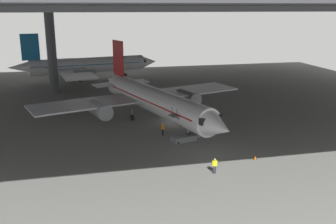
% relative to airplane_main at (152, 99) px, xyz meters
% --- Properties ---
extents(ground_plane, '(110.00, 110.00, 0.00)m').
position_rel_airplane_main_xyz_m(ground_plane, '(2.55, -1.33, -3.42)').
color(ground_plane, gray).
extents(hangar_structure, '(121.00, 99.00, 18.26)m').
position_rel_airplane_main_xyz_m(hangar_structure, '(2.48, 12.45, 14.20)').
color(hangar_structure, '#4C4F54').
rests_on(hangar_structure, ground_plane).
extents(airplane_main, '(34.77, 35.13, 11.28)m').
position_rel_airplane_main_xyz_m(airplane_main, '(0.00, 0.00, 0.00)').
color(airplane_main, white).
rests_on(airplane_main, ground_plane).
extents(boarding_stairs, '(4.39, 2.60, 4.62)m').
position_rel_airplane_main_xyz_m(boarding_stairs, '(2.47, -9.67, -2.69)').
color(boarding_stairs, slate).
rests_on(boarding_stairs, ground_plane).
extents(crew_worker_near_nose, '(0.54, 0.27, 1.69)m').
position_rel_airplane_main_xyz_m(crew_worker_near_nose, '(2.75, -20.26, -2.45)').
color(crew_worker_near_nose, '#232838').
rests_on(crew_worker_near_nose, ground_plane).
extents(crew_worker_by_stairs, '(0.38, 0.48, 1.75)m').
position_rel_airplane_main_xyz_m(crew_worker_by_stairs, '(0.08, -6.97, -2.41)').
color(crew_worker_by_stairs, '#232838').
rests_on(crew_worker_by_stairs, ground_plane).
extents(airplane_distant, '(35.27, 34.42, 11.12)m').
position_rel_airplane_main_xyz_m(airplane_distant, '(-8.95, 38.06, -0.03)').
color(airplane_distant, white).
rests_on(airplane_distant, ground_plane).
extents(traffic_cone_orange, '(0.36, 0.36, 0.60)m').
position_rel_airplane_main_xyz_m(traffic_cone_orange, '(8.55, -17.74, -3.12)').
color(traffic_cone_orange, black).
rests_on(traffic_cone_orange, ground_plane).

